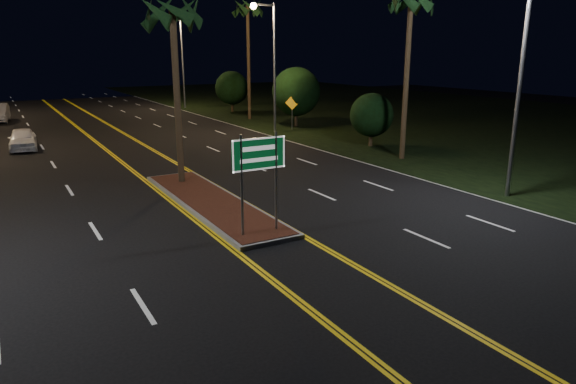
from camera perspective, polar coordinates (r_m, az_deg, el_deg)
ground at (r=14.31m, az=2.01°, el=-8.31°), size 120.00×120.00×0.00m
grass_right at (r=51.99m, az=15.80°, el=8.40°), size 40.00×110.00×0.01m
median_island at (r=20.20m, az=-8.54°, el=-1.10°), size 2.25×10.25×0.17m
highway_sign at (r=15.90m, az=-3.25°, el=3.20°), size 1.80×0.08×3.20m
streetlight_right_near at (r=21.93m, az=24.09°, el=13.83°), size 1.91×0.44×9.00m
streetlight_right_mid at (r=37.49m, az=-2.05°, el=15.17°), size 1.91×0.44×9.00m
streetlight_right_far at (r=55.94m, az=-12.05°, el=14.89°), size 1.91×0.44×9.00m
palm_median at (r=22.75m, az=-12.73°, el=18.84°), size 2.40×2.40×8.30m
palm_right_near at (r=28.82m, az=13.51°, el=19.84°), size 2.40×2.40×9.30m
palm_right_far at (r=45.74m, az=-4.52°, el=19.53°), size 2.40×2.40×10.30m
shrub_near at (r=32.61m, az=9.28°, el=8.43°), size 2.70×2.70×3.30m
shrub_mid at (r=41.00m, az=0.91°, el=11.09°), size 3.78×3.78×4.62m
shrub_far at (r=51.59m, az=-6.28°, el=11.43°), size 3.24×3.24×3.96m
car_near at (r=35.07m, az=-27.43°, el=5.42°), size 2.25×4.63×1.50m
warning_sign at (r=39.32m, az=0.47°, el=9.39°), size 1.05×0.33×2.59m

